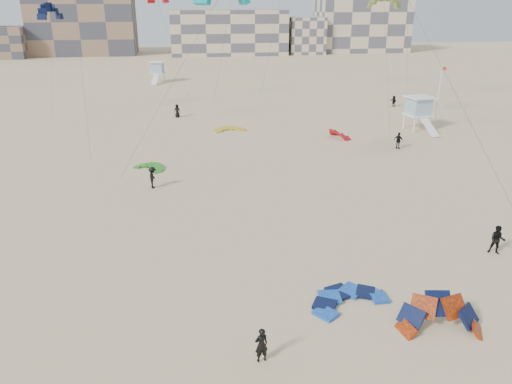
{
  "coord_description": "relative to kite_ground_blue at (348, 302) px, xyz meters",
  "views": [
    {
      "loc": [
        -3.26,
        -17.81,
        14.71
      ],
      "look_at": [
        0.17,
        6.0,
        5.39
      ],
      "focal_mm": 35.0,
      "sensor_mm": 36.0,
      "label": 1
    }
  ],
  "objects": [
    {
      "name": "ground",
      "position": [
        -4.62,
        -3.37,
        0.0
      ],
      "size": [
        320.0,
        320.0,
        0.0
      ],
      "primitive_type": "plane",
      "color": "tan",
      "rests_on": "ground"
    },
    {
      "name": "kite_ground_blue",
      "position": [
        0.0,
        0.0,
        0.0
      ],
      "size": [
        4.94,
        5.06,
        0.72
      ],
      "primitive_type": null,
      "rotation": [
        0.05,
        0.0,
        0.32
      ],
      "color": "blue",
      "rests_on": "ground"
    },
    {
      "name": "kite_ground_orange",
      "position": [
        3.62,
        -2.8,
        0.0
      ],
      "size": [
        4.55,
        4.5,
        4.03
      ],
      "primitive_type": null,
      "rotation": [
        0.9,
        0.0,
        -0.14
      ],
      "color": "#D53D09",
      "rests_on": "ground"
    },
    {
      "name": "kite_ground_green",
      "position": [
        -11.38,
        23.71,
        0.0
      ],
      "size": [
        4.24,
        4.25,
        1.14
      ],
      "primitive_type": null,
      "rotation": [
        0.17,
        0.0,
        -0.75
      ],
      "color": "#22871A",
      "rests_on": "ground"
    },
    {
      "name": "kite_ground_red_far",
      "position": [
        9.3,
        31.99,
        0.0
      ],
      "size": [
        3.8,
        3.69,
        2.87
      ],
      "primitive_type": null,
      "rotation": [
        0.65,
        0.0,
        1.87
      ],
      "color": "#B2161F",
      "rests_on": "ground"
    },
    {
      "name": "kite_ground_yellow",
      "position": [
        -2.73,
        37.07,
        0.0
      ],
      "size": [
        3.92,
        4.1,
        0.75
      ],
      "primitive_type": null,
      "rotation": [
        0.08,
        0.0,
        0.12
      ],
      "color": "gold",
      "rests_on": "ground"
    },
    {
      "name": "kitesurfer_main",
      "position": [
        -5.14,
        -3.78,
        0.83
      ],
      "size": [
        0.68,
        0.53,
        1.66
      ],
      "primitive_type": "imported",
      "rotation": [
        0.0,
        0.0,
        3.38
      ],
      "color": "black",
      "rests_on": "ground"
    },
    {
      "name": "kitesurfer_b",
      "position": [
        10.69,
        3.85,
        0.93
      ],
      "size": [
        1.13,
        1.07,
        1.86
      ],
      "primitive_type": "imported",
      "rotation": [
        0.0,
        0.0,
        -0.54
      ],
      "color": "black",
      "rests_on": "ground"
    },
    {
      "name": "kitesurfer_c",
      "position": [
        -10.8,
        18.58,
        0.91
      ],
      "size": [
        0.8,
        1.25,
        1.83
      ],
      "primitive_type": "imported",
      "rotation": [
        0.0,
        0.0,
        1.46
      ],
      "color": "black",
      "rests_on": "ground"
    },
    {
      "name": "kitesurfer_d",
      "position": [
        14.15,
        26.81,
        0.87
      ],
      "size": [
        0.99,
        1.05,
        1.75
      ],
      "primitive_type": "imported",
      "rotation": [
        0.0,
        0.0,
        2.29
      ],
      "color": "black",
      "rests_on": "ground"
    },
    {
      "name": "kitesurfer_e",
      "position": [
        -8.89,
        45.21,
        0.87
      ],
      "size": [
        0.96,
        0.73,
        1.75
      ],
      "primitive_type": "imported",
      "rotation": [
        0.0,
        0.0,
        -0.22
      ],
      "color": "black",
      "rests_on": "ground"
    },
    {
      "name": "kitesurfer_f",
      "position": [
        22.45,
        47.97,
        0.79
      ],
      "size": [
        0.8,
        1.53,
        1.58
      ],
      "primitive_type": "imported",
      "rotation": [
        0.0,
        0.0,
        -1.33
      ],
      "color": "black",
      "rests_on": "ground"
    },
    {
      "name": "kite_fly_olive",
      "position": [
        14.56,
        35.2,
        14.39
      ],
      "size": [
        4.7,
        10.39,
        14.83
      ],
      "rotation": [
        0.0,
        0.0,
        -0.51
      ],
      "color": "olive",
      "rests_on": "ground"
    },
    {
      "name": "kite_fly_navy",
      "position": [
        -23.74,
        47.05,
        13.1
      ],
      "size": [
        4.77,
        7.99,
        13.3
      ],
      "rotation": [
        0.0,
        0.0,
        1.08
      ],
      "color": "#0C123A",
      "rests_on": "ground"
    },
    {
      "name": "lifeguard_tower_near",
      "position": [
        19.62,
        34.22,
        1.99
      ],
      "size": [
        3.25,
        5.72,
        4.02
      ],
      "rotation": [
        0.0,
        0.0,
        0.15
      ],
      "color": "white",
      "rests_on": "ground"
    },
    {
      "name": "lifeguard_tower_far",
      "position": [
        -12.61,
        76.08,
        1.9
      ],
      "size": [
        3.15,
        5.49,
        3.84
      ],
      "rotation": [
        0.0,
        0.0,
        -0.18
      ],
      "color": "white",
      "rests_on": "ground"
    },
    {
      "name": "flagpole",
      "position": [
        21.98,
        34.29,
        4.02
      ],
      "size": [
        0.62,
        0.1,
        7.65
      ],
      "color": "white",
      "rests_on": "ground"
    },
    {
      "name": "condo_west_b",
      "position": [
        -34.62,
        130.63,
        9.0
      ],
      "size": [
        28.0,
        14.0,
        18.0
      ],
      "primitive_type": "cube",
      "color": "#83654F",
      "rests_on": "ground"
    },
    {
      "name": "condo_mid",
      "position": [
        5.38,
        126.63,
        6.0
      ],
      "size": [
        32.0,
        16.0,
        12.0
      ],
      "primitive_type": "cube",
      "color": "beige",
      "rests_on": "ground"
    },
    {
      "name": "condo_east",
      "position": [
        45.38,
        128.63,
        8.0
      ],
      "size": [
        26.0,
        14.0,
        16.0
      ],
      "primitive_type": "cube",
      "color": "beige",
      "rests_on": "ground"
    },
    {
      "name": "condo_fill_left",
      "position": [
        -54.62,
        124.63,
        4.0
      ],
      "size": [
        12.0,
        10.0,
        8.0
      ],
      "primitive_type": "cube",
      "color": "#83654F",
      "rests_on": "ground"
    },
    {
      "name": "condo_fill_right",
      "position": [
        27.38,
        124.63,
        5.0
      ],
      "size": [
        10.0,
        10.0,
        10.0
      ],
      "primitive_type": "cube",
      "color": "beige",
      "rests_on": "ground"
    }
  ]
}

